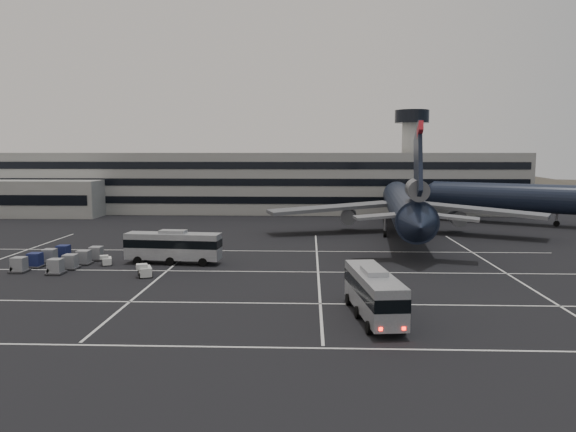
% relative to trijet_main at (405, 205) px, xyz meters
% --- Properties ---
extents(ground, '(260.00, 260.00, 0.00)m').
position_rel_trijet_main_xyz_m(ground, '(-26.88, -33.18, -5.25)').
color(ground, black).
rests_on(ground, ground).
extents(lane_markings, '(90.00, 55.62, 0.01)m').
position_rel_trijet_main_xyz_m(lane_markings, '(-25.94, -32.45, -5.24)').
color(lane_markings, silver).
rests_on(lane_markings, ground).
extents(terminal, '(125.00, 26.00, 24.00)m').
position_rel_trijet_main_xyz_m(terminal, '(-29.83, 37.97, 1.68)').
color(terminal, gray).
rests_on(terminal, ground).
extents(hills, '(352.00, 180.00, 44.00)m').
position_rel_trijet_main_xyz_m(hills, '(-8.89, 136.82, -17.32)').
color(hills, '#38332B').
rests_on(hills, ground).
extents(trijet_main, '(47.23, 57.69, 18.08)m').
position_rel_trijet_main_xyz_m(trijet_main, '(0.00, 0.00, 0.00)').
color(trijet_main, black).
rests_on(trijet_main, ground).
extents(trijet_far, '(52.40, 35.38, 18.08)m').
position_rel_trijet_main_xyz_m(trijet_far, '(32.11, 13.44, 0.18)').
color(trijet_far, black).
rests_on(trijet_far, ground).
extents(bus_near, '(4.24, 12.38, 4.29)m').
position_rel_trijet_main_xyz_m(bus_near, '(-10.44, -47.51, -2.90)').
color(bus_near, gray).
rests_on(bus_near, ground).
extents(bus_far, '(12.32, 3.99, 4.28)m').
position_rel_trijet_main_xyz_m(bus_far, '(-33.20, -24.70, -2.91)').
color(bus_far, gray).
rests_on(bus_far, ground).
extents(tug_a, '(1.85, 2.28, 1.28)m').
position_rel_trijet_main_xyz_m(tug_a, '(-41.36, -25.94, -4.68)').
color(tug_a, silver).
rests_on(tug_a, ground).
extents(tug_b, '(2.23, 2.74, 1.54)m').
position_rel_trijet_main_xyz_m(tug_b, '(-34.59, -32.36, -4.57)').
color(tug_b, silver).
rests_on(tug_b, ground).
extents(uld_cluster, '(8.42, 11.80, 1.79)m').
position_rel_trijet_main_xyz_m(uld_cluster, '(-47.00, -26.74, -4.38)').
color(uld_cluster, '#2D2D30').
rests_on(uld_cluster, ground).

